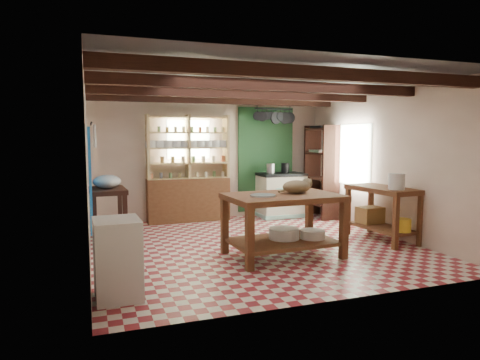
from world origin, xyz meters
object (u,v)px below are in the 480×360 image
object	(u,v)px
prep_table	(108,214)
cat	(296,187)
work_table	(283,225)
right_counter	(382,214)
white_cabinet	(118,258)
stove	(281,195)

from	to	relation	value
prep_table	cat	distance (m)	3.29
work_table	right_counter	distance (m)	2.03
cat	work_table	bearing A→B (deg)	-178.69
work_table	cat	world-z (taller)	cat
prep_table	cat	world-z (taller)	cat
work_table	right_counter	xyz separation A→B (m)	(2.00, 0.32, -0.00)
white_cabinet	stove	bearing A→B (deg)	43.56
prep_table	work_table	bearing A→B (deg)	-42.21
white_cabinet	right_counter	distance (m)	4.56
white_cabinet	cat	xyz separation A→B (m)	(2.64, 0.95, 0.58)
stove	white_cabinet	distance (m)	5.28
work_table	cat	bearing A→B (deg)	11.31
cat	prep_table	bearing A→B (deg)	131.00
work_table	stove	distance (m)	3.16
stove	prep_table	bearing A→B (deg)	-166.67
stove	white_cabinet	bearing A→B (deg)	-135.07
stove	white_cabinet	world-z (taller)	stove
cat	right_counter	bearing A→B (deg)	-4.59
stove	right_counter	bearing A→B (deg)	-75.35
stove	white_cabinet	xyz separation A→B (m)	(-3.70, -3.77, -0.05)
work_table	prep_table	world-z (taller)	work_table
stove	cat	bearing A→B (deg)	-111.18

